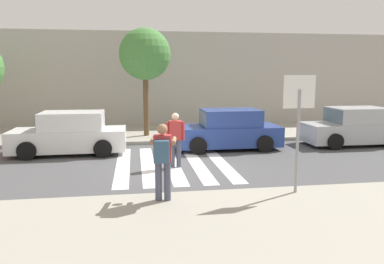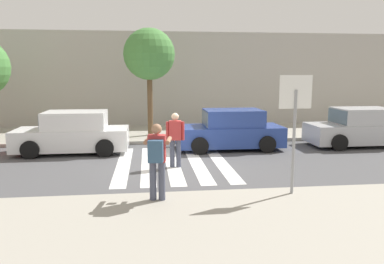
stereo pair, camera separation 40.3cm
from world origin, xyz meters
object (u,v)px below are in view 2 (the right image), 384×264
Objects in this scene: parked_car_blue at (230,131)px; parked_car_white at (73,134)px; pedestrian_crossing at (175,137)px; photographer_with_backpack at (157,155)px; street_tree_center at (149,55)px; parked_car_silver at (360,128)px; stop_sign at (295,108)px.

parked_car_white is at bearing 180.00° from parked_car_blue.
pedestrian_crossing is 0.42× the size of parked_car_blue.
photographer_with_backpack is 0.42× the size of parked_car_white.
street_tree_center is (-3.07, 2.82, 3.01)m from parked_car_blue.
parked_car_white is 1.00× the size of parked_car_silver.
stop_sign is 1.61× the size of photographer_with_backpack.
parked_car_silver is at bearing 0.00° from parked_car_blue.
stop_sign reaches higher than parked_car_blue.
photographer_with_backpack is 0.42× the size of parked_car_silver.
parked_car_white is (-3.61, 2.61, -0.25)m from pedestrian_crossing.
parked_car_blue is at bearing -180.00° from parked_car_silver.
parked_car_silver is 9.40m from street_tree_center.
parked_car_silver is at bearing -18.45° from street_tree_center.
pedestrian_crossing is at bearing -131.87° from parked_car_blue.
stop_sign is 1.61× the size of pedestrian_crossing.
street_tree_center is at bearing 90.44° from photographer_with_backpack.
street_tree_center is (-3.24, 8.75, 1.58)m from stop_sign.
pedestrian_crossing is at bearing 127.02° from stop_sign.
parked_car_white is 5.03m from street_tree_center.
parked_car_white is at bearing -135.62° from street_tree_center.
stop_sign is 0.68× the size of parked_car_silver.
street_tree_center is at bearing 44.38° from parked_car_white.
pedestrian_crossing is (0.66, 3.45, -0.19)m from photographer_with_backpack.
parked_car_white is 5.95m from parked_car_blue.
pedestrian_crossing is at bearing 79.15° from photographer_with_backpack.
parked_car_white is at bearing -180.00° from parked_car_silver.
stop_sign is 6.11m from parked_car_blue.
parked_car_white is at bearing 115.94° from photographer_with_backpack.
photographer_with_backpack is at bearing -89.56° from street_tree_center.
street_tree_center is (-8.45, 2.82, 3.01)m from parked_car_silver.
street_tree_center is at bearing 137.41° from parked_car_blue.
parked_car_blue is 1.00× the size of parked_car_silver.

